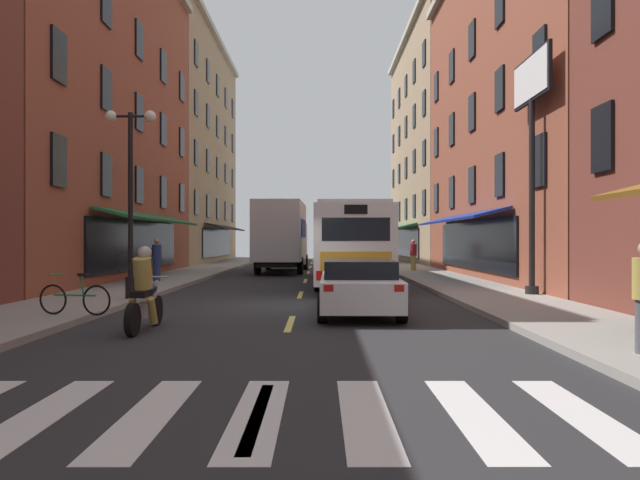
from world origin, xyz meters
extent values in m
cube|color=#28282B|center=(0.00, 0.00, -0.05)|extent=(34.80, 80.00, 0.10)
cube|color=#DBCC4C|center=(0.00, -10.00, 0.00)|extent=(0.14, 2.40, 0.01)
cube|color=#DBCC4C|center=(0.00, -3.50, 0.00)|extent=(0.14, 2.40, 0.01)
cube|color=#DBCC4C|center=(0.00, 3.00, 0.00)|extent=(0.14, 2.40, 0.01)
cube|color=#DBCC4C|center=(0.00, 9.50, 0.00)|extent=(0.14, 2.40, 0.01)
cube|color=#DBCC4C|center=(0.00, 16.00, 0.00)|extent=(0.14, 2.40, 0.01)
cube|color=#DBCC4C|center=(0.00, 22.50, 0.00)|extent=(0.14, 2.40, 0.01)
cube|color=#DBCC4C|center=(0.00, 29.00, 0.00)|extent=(0.14, 2.40, 0.01)
cube|color=#DBCC4C|center=(0.00, 35.50, 0.00)|extent=(0.14, 2.40, 0.01)
cube|color=silver|center=(-2.20, -10.00, 0.00)|extent=(0.50, 2.80, 0.01)
cube|color=silver|center=(-1.10, -10.00, 0.00)|extent=(0.50, 2.80, 0.01)
cube|color=silver|center=(0.00, -10.00, 0.00)|extent=(0.50, 2.80, 0.01)
cube|color=silver|center=(1.10, -10.00, 0.00)|extent=(0.50, 2.80, 0.01)
cube|color=silver|center=(2.20, -10.00, 0.00)|extent=(0.50, 2.80, 0.01)
cube|color=silver|center=(3.30, -10.00, 0.00)|extent=(0.50, 2.80, 0.01)
cube|color=gray|center=(-5.90, 0.00, 0.07)|extent=(3.00, 80.00, 0.14)
cube|color=gray|center=(5.90, 0.00, 0.07)|extent=(3.00, 80.00, 0.14)
cube|color=brown|center=(-11.40, 10.00, 8.03)|extent=(8.00, 19.90, 16.06)
cube|color=black|center=(-7.36, 10.00, 1.55)|extent=(0.10, 12.00, 2.10)
cube|color=#1E6638|center=(-6.65, 10.00, 2.75)|extent=(1.38, 11.20, 0.44)
cube|color=black|center=(-7.36, 2.00, 4.20)|extent=(0.10, 1.00, 1.60)
cube|color=black|center=(-7.36, 6.00, 4.20)|extent=(0.10, 1.00, 1.60)
cube|color=black|center=(-7.36, 10.00, 4.20)|extent=(0.10, 1.00, 1.60)
cube|color=black|center=(-7.36, 14.00, 4.20)|extent=(0.10, 1.00, 1.60)
cube|color=black|center=(-7.36, 18.00, 4.20)|extent=(0.10, 1.00, 1.60)
cube|color=black|center=(-7.36, 2.00, 7.40)|extent=(0.10, 1.00, 1.60)
cube|color=black|center=(-7.36, 6.00, 7.40)|extent=(0.10, 1.00, 1.60)
cube|color=black|center=(-7.36, 10.00, 7.40)|extent=(0.10, 1.00, 1.60)
cube|color=black|center=(-7.36, 14.00, 7.40)|extent=(0.10, 1.00, 1.60)
cube|color=black|center=(-7.36, 18.00, 7.40)|extent=(0.10, 1.00, 1.60)
cube|color=black|center=(-7.36, 6.00, 10.60)|extent=(0.10, 1.00, 1.60)
cube|color=black|center=(-7.36, 10.00, 10.60)|extent=(0.10, 1.00, 1.60)
cube|color=black|center=(-7.36, 14.00, 10.60)|extent=(0.10, 1.00, 1.60)
cube|color=black|center=(-7.36, 18.00, 10.60)|extent=(0.10, 1.00, 1.60)
cube|color=#9E8466|center=(-11.40, 30.00, 8.83)|extent=(8.00, 19.90, 17.67)
cube|color=#B2AD9E|center=(-7.30, 30.00, 17.32)|extent=(0.44, 19.40, 0.40)
cube|color=black|center=(-7.36, 30.00, 1.55)|extent=(0.10, 12.00, 2.10)
cube|color=black|center=(-6.65, 30.00, 2.75)|extent=(1.38, 11.20, 0.44)
cube|color=black|center=(-7.36, 22.00, 4.20)|extent=(0.10, 1.00, 1.60)
cube|color=black|center=(-7.36, 26.00, 4.20)|extent=(0.10, 1.00, 1.60)
cube|color=black|center=(-7.36, 30.00, 4.20)|extent=(0.10, 1.00, 1.60)
cube|color=black|center=(-7.36, 34.00, 4.20)|extent=(0.10, 1.00, 1.60)
cube|color=black|center=(-7.36, 38.00, 4.20)|extent=(0.10, 1.00, 1.60)
cube|color=black|center=(-7.36, 22.00, 7.40)|extent=(0.10, 1.00, 1.60)
cube|color=black|center=(-7.36, 26.00, 7.40)|extent=(0.10, 1.00, 1.60)
cube|color=black|center=(-7.36, 30.00, 7.40)|extent=(0.10, 1.00, 1.60)
cube|color=black|center=(-7.36, 34.00, 7.40)|extent=(0.10, 1.00, 1.60)
cube|color=black|center=(-7.36, 38.00, 7.40)|extent=(0.10, 1.00, 1.60)
cube|color=black|center=(-7.36, 22.00, 10.60)|extent=(0.10, 1.00, 1.60)
cube|color=black|center=(-7.36, 26.00, 10.60)|extent=(0.10, 1.00, 1.60)
cube|color=black|center=(-7.36, 30.00, 10.60)|extent=(0.10, 1.00, 1.60)
cube|color=black|center=(-7.36, 34.00, 10.60)|extent=(0.10, 1.00, 1.60)
cube|color=black|center=(-7.36, 38.00, 10.60)|extent=(0.10, 1.00, 1.60)
cube|color=black|center=(-7.36, 22.00, 13.80)|extent=(0.10, 1.00, 1.60)
cube|color=black|center=(-7.36, 26.00, 13.80)|extent=(0.10, 1.00, 1.60)
cube|color=black|center=(-7.36, 30.00, 13.80)|extent=(0.10, 1.00, 1.60)
cube|color=black|center=(-7.36, 34.00, 13.80)|extent=(0.10, 1.00, 1.60)
cube|color=black|center=(-7.36, 38.00, 13.80)|extent=(0.10, 1.00, 1.60)
cube|color=black|center=(7.36, -2.00, 4.20)|extent=(0.10, 1.00, 1.60)
cube|color=black|center=(7.36, -2.00, 7.40)|extent=(0.10, 1.00, 1.60)
cube|color=brown|center=(11.40, 10.00, 7.82)|extent=(8.00, 19.90, 15.65)
cube|color=black|center=(7.36, 10.00, 1.55)|extent=(0.10, 12.00, 2.10)
cube|color=navy|center=(6.65, 10.00, 2.75)|extent=(1.38, 11.20, 0.44)
cube|color=black|center=(7.36, 2.00, 4.20)|extent=(0.10, 1.00, 1.60)
cube|color=black|center=(7.36, 6.00, 4.20)|extent=(0.10, 1.00, 1.60)
cube|color=black|center=(7.36, 10.00, 4.20)|extent=(0.10, 1.00, 1.60)
cube|color=black|center=(7.36, 14.00, 4.20)|extent=(0.10, 1.00, 1.60)
cube|color=black|center=(7.36, 18.00, 4.20)|extent=(0.10, 1.00, 1.60)
cube|color=black|center=(7.36, 2.00, 7.40)|extent=(0.10, 1.00, 1.60)
cube|color=black|center=(7.36, 6.00, 7.40)|extent=(0.10, 1.00, 1.60)
cube|color=black|center=(7.36, 10.00, 7.40)|extent=(0.10, 1.00, 1.60)
cube|color=black|center=(7.36, 14.00, 7.40)|extent=(0.10, 1.00, 1.60)
cube|color=black|center=(7.36, 18.00, 7.40)|extent=(0.10, 1.00, 1.60)
cube|color=black|center=(7.36, 6.00, 10.60)|extent=(0.10, 1.00, 1.60)
cube|color=black|center=(7.36, 10.00, 10.60)|extent=(0.10, 1.00, 1.60)
cube|color=black|center=(7.36, 14.00, 10.60)|extent=(0.10, 1.00, 1.60)
cube|color=black|center=(7.36, 18.00, 10.60)|extent=(0.10, 1.00, 1.60)
cube|color=#9E8466|center=(11.40, 30.00, 8.94)|extent=(8.00, 19.90, 17.88)
cube|color=#B2AD9E|center=(7.30, 30.00, 17.53)|extent=(0.44, 19.40, 0.40)
cube|color=black|center=(7.36, 30.00, 1.55)|extent=(0.10, 12.00, 2.10)
cube|color=#1E6638|center=(6.65, 30.00, 2.75)|extent=(1.38, 11.20, 0.44)
cube|color=black|center=(7.36, 22.00, 4.20)|extent=(0.10, 1.00, 1.60)
cube|color=black|center=(7.36, 26.00, 4.20)|extent=(0.10, 1.00, 1.60)
cube|color=black|center=(7.36, 30.00, 4.20)|extent=(0.10, 1.00, 1.60)
cube|color=black|center=(7.36, 34.00, 4.20)|extent=(0.10, 1.00, 1.60)
cube|color=black|center=(7.36, 38.00, 4.20)|extent=(0.10, 1.00, 1.60)
cube|color=black|center=(7.36, 22.00, 7.40)|extent=(0.10, 1.00, 1.60)
cube|color=black|center=(7.36, 26.00, 7.40)|extent=(0.10, 1.00, 1.60)
cube|color=black|center=(7.36, 30.00, 7.40)|extent=(0.10, 1.00, 1.60)
cube|color=black|center=(7.36, 34.00, 7.40)|extent=(0.10, 1.00, 1.60)
cube|color=black|center=(7.36, 38.00, 7.40)|extent=(0.10, 1.00, 1.60)
cube|color=black|center=(7.36, 22.00, 10.60)|extent=(0.10, 1.00, 1.60)
cube|color=black|center=(7.36, 26.00, 10.60)|extent=(0.10, 1.00, 1.60)
cube|color=black|center=(7.36, 30.00, 10.60)|extent=(0.10, 1.00, 1.60)
cube|color=black|center=(7.36, 34.00, 10.60)|extent=(0.10, 1.00, 1.60)
cube|color=black|center=(7.36, 38.00, 10.60)|extent=(0.10, 1.00, 1.60)
cube|color=black|center=(7.36, 22.00, 13.80)|extent=(0.10, 1.00, 1.60)
cube|color=black|center=(7.36, 26.00, 13.80)|extent=(0.10, 1.00, 1.60)
cube|color=black|center=(7.36, 30.00, 13.80)|extent=(0.10, 1.00, 1.60)
cube|color=black|center=(7.36, 34.00, 13.80)|extent=(0.10, 1.00, 1.60)
cube|color=black|center=(7.36, 38.00, 13.80)|extent=(0.10, 1.00, 1.60)
cylinder|color=black|center=(7.05, 1.80, 3.09)|extent=(0.18, 0.18, 5.90)
cylinder|color=black|center=(7.05, 1.80, 0.26)|extent=(0.40, 0.40, 0.24)
cube|color=black|center=(7.05, 1.80, 6.67)|extent=(0.10, 2.92, 1.41)
cube|color=silver|center=(6.99, 1.80, 6.67)|extent=(0.04, 2.76, 1.25)
cube|color=silver|center=(7.11, 1.80, 6.67)|extent=(0.04, 2.76, 1.25)
cube|color=white|center=(1.84, 7.86, 1.63)|extent=(2.80, 12.37, 2.56)
cube|color=silver|center=(1.84, 7.86, 2.97)|extent=(2.57, 11.17, 0.16)
cube|color=black|center=(1.85, 8.16, 1.81)|extent=(2.79, 9.97, 0.96)
cube|color=maroon|center=(1.84, 7.86, 0.60)|extent=(2.82, 11.97, 0.36)
cube|color=black|center=(1.96, 13.98, 1.81)|extent=(2.25, 0.17, 1.10)
cube|color=black|center=(1.72, 1.74, 2.10)|extent=(2.05, 0.16, 0.70)
cube|color=gold|center=(1.72, 1.73, 1.11)|extent=(2.15, 0.14, 0.64)
cube|color=black|center=(1.72, 1.73, 2.69)|extent=(0.70, 0.11, 0.28)
cube|color=red|center=(0.62, 1.74, 0.70)|extent=(0.20, 0.08, 0.28)
cube|color=red|center=(2.81, 1.70, 0.70)|extent=(0.20, 0.08, 0.28)
cylinder|color=black|center=(0.75, 12.04, 0.50)|extent=(0.32, 1.01, 1.00)
cylinder|color=black|center=(3.10, 12.00, 0.50)|extent=(0.32, 1.01, 1.00)
cylinder|color=black|center=(0.59, 4.22, 0.50)|extent=(0.32, 1.01, 1.00)
cylinder|color=black|center=(2.94, 4.18, 0.50)|extent=(0.32, 1.01, 1.00)
cube|color=white|center=(-1.34, 19.26, 1.55)|extent=(2.36, 2.42, 2.40)
cube|color=black|center=(-1.31, 20.40, 2.40)|extent=(2.00, 0.16, 0.80)
cube|color=silver|center=(-1.45, 15.11, 2.22)|extent=(2.56, 6.01, 3.05)
cube|color=navy|center=(-0.23, 15.07, 2.38)|extent=(0.16, 3.57, 0.90)
cube|color=black|center=(-1.42, 16.29, 0.55)|extent=(2.12, 7.96, 0.24)
cylinder|color=black|center=(-2.44, 19.09, 0.45)|extent=(0.30, 0.91, 0.90)
cylinder|color=black|center=(-0.24, 19.03, 0.45)|extent=(0.30, 0.91, 0.90)
cylinder|color=black|center=(-2.58, 14.25, 0.45)|extent=(0.30, 0.91, 0.90)
cylinder|color=black|center=(-0.38, 14.18, 0.45)|extent=(0.30, 0.91, 0.90)
cube|color=silver|center=(1.57, -1.74, 0.57)|extent=(1.88, 4.78, 0.66)
cube|color=black|center=(1.57, -1.93, 1.08)|extent=(1.68, 2.59, 0.43)
cube|color=red|center=(0.81, -4.08, 0.80)|extent=(0.20, 0.06, 0.14)
cube|color=red|center=(2.23, -4.11, 0.80)|extent=(0.20, 0.06, 0.14)
cylinder|color=black|center=(0.76, -0.06, 0.32)|extent=(0.23, 0.64, 0.64)
cylinder|color=black|center=(2.45, -0.09, 0.32)|extent=(0.23, 0.64, 0.64)
cylinder|color=black|center=(0.69, -3.40, 0.32)|extent=(0.23, 0.64, 0.64)
cylinder|color=black|center=(2.38, -3.43, 0.32)|extent=(0.23, 0.64, 0.64)
cube|color=silver|center=(-1.52, 25.40, 0.55)|extent=(1.88, 4.57, 0.61)
cube|color=black|center=(-1.52, 25.21, 1.05)|extent=(1.67, 2.48, 0.46)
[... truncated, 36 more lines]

